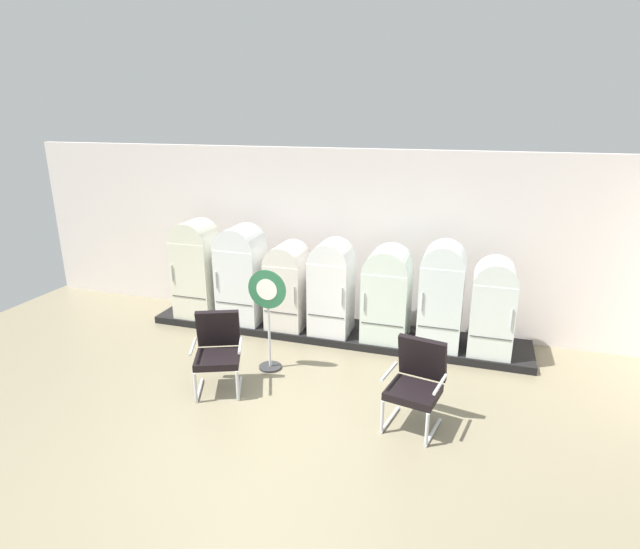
% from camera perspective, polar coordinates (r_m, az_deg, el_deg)
% --- Properties ---
extents(ground, '(12.00, 10.00, 0.05)m').
position_cam_1_polar(ground, '(5.87, -7.21, -18.71)').
color(ground, '#80755B').
extents(back_wall, '(11.76, 0.12, 2.91)m').
position_cam_1_polar(back_wall, '(8.41, 2.77, 4.15)').
color(back_wall, silver).
rests_on(back_wall, ground).
extents(display_plinth, '(6.09, 0.95, 0.12)m').
position_cam_1_polar(display_plinth, '(8.29, 1.49, -6.38)').
color(display_plinth, black).
rests_on(display_plinth, ground).
extents(refrigerator_0, '(0.67, 0.62, 1.65)m').
position_cam_1_polar(refrigerator_0, '(8.75, -13.74, 0.94)').
color(refrigerator_0, silver).
rests_on(refrigerator_0, display_plinth).
extents(refrigerator_1, '(0.70, 0.66, 1.61)m').
position_cam_1_polar(refrigerator_1, '(8.39, -8.83, 0.34)').
color(refrigerator_1, white).
rests_on(refrigerator_1, display_plinth).
extents(refrigerator_2, '(0.59, 0.70, 1.37)m').
position_cam_1_polar(refrigerator_2, '(8.13, -3.66, -0.95)').
color(refrigerator_2, silver).
rests_on(refrigerator_2, display_plinth).
extents(refrigerator_3, '(0.62, 0.62, 1.49)m').
position_cam_1_polar(refrigerator_3, '(7.85, 1.30, -1.14)').
color(refrigerator_3, white).
rests_on(refrigerator_3, display_plinth).
extents(refrigerator_4, '(0.68, 0.71, 1.44)m').
position_cam_1_polar(refrigerator_4, '(7.72, 7.56, -1.88)').
color(refrigerator_4, silver).
rests_on(refrigerator_4, display_plinth).
extents(refrigerator_5, '(0.61, 0.64, 1.57)m').
position_cam_1_polar(refrigerator_5, '(7.58, 13.53, -1.96)').
color(refrigerator_5, white).
rests_on(refrigerator_5, display_plinth).
extents(refrigerator_6, '(0.60, 0.63, 1.39)m').
position_cam_1_polar(refrigerator_6, '(7.60, 18.88, -3.19)').
color(refrigerator_6, silver).
rests_on(refrigerator_6, display_plinth).
extents(armchair_left, '(0.77, 0.81, 1.02)m').
position_cam_1_polar(armchair_left, '(6.72, -11.41, -8.08)').
color(armchair_left, silver).
rests_on(armchair_left, ground).
extents(armchair_right, '(0.70, 0.74, 1.02)m').
position_cam_1_polar(armchair_right, '(5.96, 10.80, -11.55)').
color(armchair_right, silver).
rests_on(armchair_right, ground).
extents(sign_stand, '(0.54, 0.32, 1.46)m').
position_cam_1_polar(sign_stand, '(6.99, -5.84, -4.85)').
color(sign_stand, '#2D2D30').
rests_on(sign_stand, ground).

